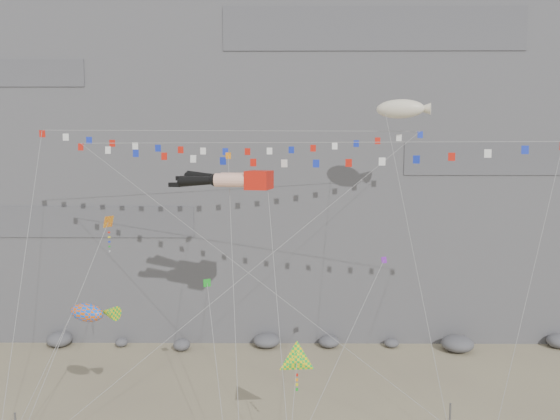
% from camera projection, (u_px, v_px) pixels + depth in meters
% --- Properties ---
extents(cliff, '(80.00, 28.00, 50.00)m').
position_uv_depth(cliff, '(270.00, 98.00, 64.73)').
color(cliff, slate).
rests_on(cliff, ground).
extents(talus_boulders, '(60.00, 3.00, 1.20)m').
position_uv_depth(talus_boulders, '(267.00, 341.00, 52.41)').
color(talus_boulders, '#5B5B60').
rests_on(talus_boulders, ground).
extents(legs_kite, '(8.83, 13.58, 20.27)m').
position_uv_depth(legs_kite, '(232.00, 180.00, 38.50)').
color(legs_kite, red).
rests_on(legs_kite, ground).
extents(flag_banner_upper, '(30.30, 16.89, 28.48)m').
position_uv_depth(flag_banner_upper, '(236.00, 131.00, 43.93)').
color(flag_banner_upper, red).
rests_on(flag_banner_upper, ground).
extents(flag_banner_lower, '(33.57, 10.64, 23.52)m').
position_uv_depth(flag_banner_lower, '(300.00, 143.00, 38.37)').
color(flag_banner_lower, red).
rests_on(flag_banner_lower, ground).
extents(harlequin_kite, '(4.75, 8.93, 16.52)m').
position_uv_depth(harlequin_kite, '(108.00, 223.00, 37.09)').
color(harlequin_kite, red).
rests_on(harlequin_kite, ground).
extents(fish_windsock, '(6.53, 4.26, 10.19)m').
position_uv_depth(fish_windsock, '(87.00, 313.00, 34.09)').
color(fish_windsock, '#E85B0B').
rests_on(fish_windsock, ground).
extents(delta_kite, '(2.47, 6.19, 8.50)m').
position_uv_depth(delta_kite, '(297.00, 361.00, 32.92)').
color(delta_kite, yellow).
rests_on(delta_kite, ground).
extents(blimp_windsock, '(4.69, 12.58, 24.74)m').
position_uv_depth(blimp_windsock, '(400.00, 109.00, 43.24)').
color(blimp_windsock, '#EDE2C3').
rests_on(blimp_windsock, ground).
extents(small_kite_a, '(2.59, 14.64, 23.19)m').
position_uv_depth(small_kite_a, '(228.00, 163.00, 40.08)').
color(small_kite_a, orange).
rests_on(small_kite_a, ground).
extents(small_kite_b, '(8.39, 11.84, 17.52)m').
position_uv_depth(small_kite_b, '(382.00, 265.00, 38.77)').
color(small_kite_b, purple).
rests_on(small_kite_b, ground).
extents(small_kite_c, '(3.23, 10.39, 13.97)m').
position_uv_depth(small_kite_c, '(207.00, 285.00, 37.28)').
color(small_kite_c, '#189E22').
rests_on(small_kite_c, ground).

